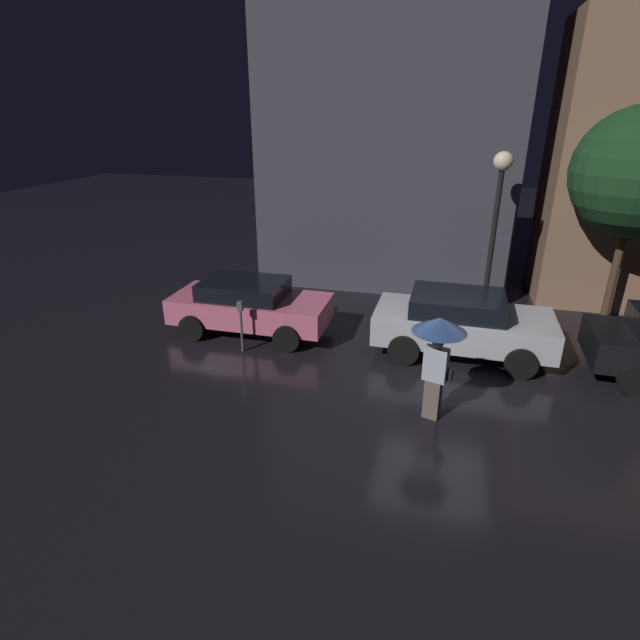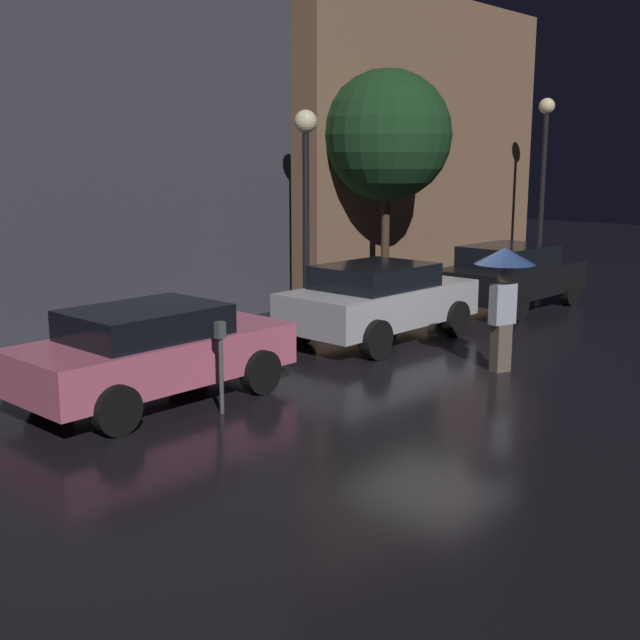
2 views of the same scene
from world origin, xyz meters
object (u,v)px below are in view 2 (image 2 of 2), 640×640
at_px(parked_car_pink, 153,350).
at_px(street_lamp_far, 545,150).
at_px(street_lamp_near, 306,166).
at_px(parking_meter, 221,357).
at_px(parked_car_black, 510,275).
at_px(pedestrian_with_umbrella, 504,276).
at_px(parked_car_silver, 379,299).

distance_m(parked_car_pink, street_lamp_far, 15.88).
bearing_deg(street_lamp_near, parking_meter, -146.35).
height_order(parked_car_pink, parking_meter, parked_car_pink).
xyz_separation_m(parked_car_black, street_lamp_near, (-3.92, 2.63, 2.42)).
height_order(pedestrian_with_umbrella, parking_meter, pedestrian_with_umbrella).
height_order(parked_car_pink, street_lamp_near, street_lamp_near).
bearing_deg(parked_car_silver, parked_car_pink, -178.55).
distance_m(parked_car_pink, street_lamp_near, 6.76).
relative_size(pedestrian_with_umbrella, parking_meter, 1.59).
bearing_deg(parked_car_silver, pedestrian_with_umbrella, -98.64).
distance_m(parking_meter, street_lamp_far, 15.82).
height_order(parked_car_silver, street_lamp_far, street_lamp_far).
xyz_separation_m(street_lamp_near, street_lamp_far, (9.70, -0.35, 0.39)).
bearing_deg(parked_car_black, parked_car_silver, 179.32).
xyz_separation_m(parked_car_pink, street_lamp_far, (15.47, 2.19, 2.84)).
bearing_deg(parked_car_black, street_lamp_near, 147.56).
bearing_deg(parking_meter, parked_car_black, 6.27).
bearing_deg(parked_car_silver, parked_car_black, -1.50).
relative_size(parked_car_black, pedestrian_with_umbrella, 2.00).
xyz_separation_m(parked_car_pink, pedestrian_with_umbrella, (4.67, -2.77, 0.81)).
bearing_deg(parked_car_pink, street_lamp_near, 23.65).
bearing_deg(street_lamp_far, parked_car_pink, -171.95).
bearing_deg(street_lamp_near, parked_car_silver, -104.50).
bearing_deg(parked_car_pink, parked_car_silver, 0.74).
relative_size(parked_car_black, parking_meter, 3.18).
height_order(parking_meter, street_lamp_far, street_lamp_far).
distance_m(parked_car_silver, street_lamp_far, 10.92).
relative_size(parked_car_silver, street_lamp_near, 0.92).
height_order(parked_car_black, street_lamp_near, street_lamp_near).
bearing_deg(street_lamp_far, parked_car_black, -158.44).
height_order(parked_car_pink, parked_car_black, parked_car_black).
height_order(parked_car_pink, street_lamp_far, street_lamp_far).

